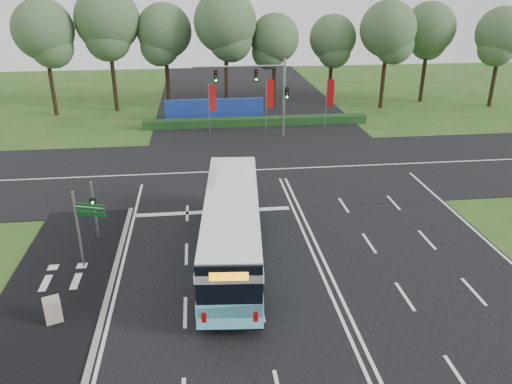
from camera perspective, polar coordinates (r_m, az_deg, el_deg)
The scene contains 16 objects.
ground at distance 27.18m, azimuth 6.17°, elevation -6.31°, with size 120.00×120.00×0.00m, color #27511B.
road_main at distance 27.17m, azimuth 6.17°, elevation -6.27°, with size 20.00×120.00×0.04m, color black.
road_cross at distance 37.87m, azimuth 2.27°, elevation 2.61°, with size 120.00×14.00×0.05m, color black.
bike_path at distance 24.98m, azimuth -21.92°, elevation -10.86°, with size 5.00×18.00×0.06m, color black.
kerb_strip at distance 24.41m, azimuth -16.41°, elevation -10.79°, with size 0.25×18.00×0.12m, color gray.
city_bus at distance 25.16m, azimuth -2.76°, elevation -3.97°, with size 3.78×12.97×3.67m.
pedestrian_signal at distance 28.36m, azimuth -17.99°, elevation -1.84°, with size 0.30×0.42×3.42m.
street_sign at distance 25.38m, azimuth -19.12°, elevation -3.20°, with size 1.54×0.58×4.13m.
utility_cabinet at distance 23.04m, azimuth -22.21°, elevation -12.41°, with size 0.68×0.56×1.13m, color #A39883.
banner_flag_left at distance 46.72m, azimuth -5.10°, elevation 10.31°, with size 0.67×0.15×4.59m.
banner_flag_mid at distance 47.09m, azimuth 1.49°, elevation 10.78°, with size 0.73×0.10×4.97m.
banner_flag_right at distance 48.33m, azimuth 8.36°, elevation 10.77°, with size 0.67×0.31×4.83m.
traffic_light_gantry at distance 44.75m, azimuth 0.92°, elevation 12.01°, with size 8.41×0.28×7.00m.
hedge at distance 49.56m, azimuth 0.03°, elevation 8.06°, with size 22.00×1.20×0.80m, color #133514.
blue_hoarding at distance 51.51m, azimuth -4.78°, elevation 9.37°, with size 10.00×0.30×2.20m, color navy.
eucalyptus_row at distance 55.24m, azimuth 0.45°, elevation 18.15°, with size 53.70×9.05×12.83m.
Camera 1 is at (-5.64, -23.02, 13.31)m, focal length 35.00 mm.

